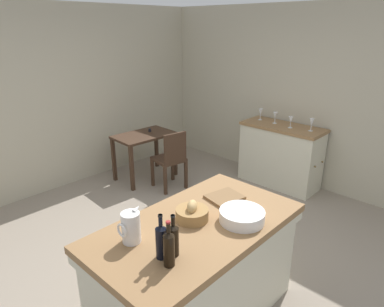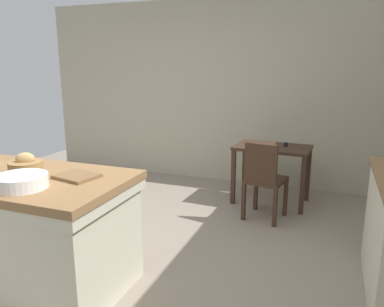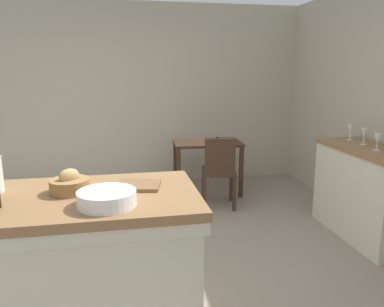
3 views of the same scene
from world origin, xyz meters
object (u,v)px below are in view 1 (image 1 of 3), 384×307
island_table (197,268)px  wooden_chair (171,158)px  wine_bottle_green (169,248)px  wine_glass_right (261,112)px  bread_basket (192,213)px  side_cabinet (280,155)px  wash_bowl (242,216)px  wine_bottle_dark (173,239)px  wine_glass_far_left (312,122)px  wine_glass_middle (275,116)px  wine_bottle_amber (161,241)px  writing_desk (144,141)px  cutting_board (224,197)px  wine_glass_left (291,120)px  pitcher (131,227)px

island_table → wooden_chair: size_ratio=1.88×
wine_bottle_green → wine_glass_right: wine_bottle_green is taller
island_table → bread_basket: (0.01, 0.06, 0.47)m
side_cabinet → bread_basket: bread_basket is taller
wooden_chair → wash_bowl: bearing=-120.6°
wine_bottle_dark → wine_glass_far_left: bearing=10.0°
wash_bowl → wine_glass_middle: wine_glass_middle is taller
side_cabinet → wine_bottle_dark: 3.33m
bread_basket → wine_bottle_amber: (-0.47, -0.17, 0.07)m
writing_desk → wash_bowl: 3.01m
wash_bowl → cutting_board: 0.38m
island_table → wine_glass_left: 2.86m
wine_bottle_dark → wine_glass_right: size_ratio=1.71×
writing_desk → wine_bottle_amber: (-1.96, -2.60, 0.41)m
wine_bottle_green → wine_glass_middle: wine_bottle_green is taller
bread_basket → wine_bottle_dark: bearing=-152.4°
bread_basket → wine_bottle_amber: size_ratio=0.81×
island_table → side_cabinet: size_ratio=1.38×
wash_bowl → wine_glass_middle: bearing=25.6°
side_cabinet → wine_glass_middle: (0.03, 0.16, 0.58)m
cutting_board → wine_bottle_dark: wine_bottle_dark is taller
wine_glass_far_left → wine_glass_right: (0.03, 0.84, -0.00)m
pitcher → wine_bottle_amber: size_ratio=0.84×
wooden_chair → wine_glass_right: bearing=-26.9°
island_table → wine_glass_middle: (2.78, 0.98, 0.56)m
side_cabinet → wine_glass_far_left: bearing=-88.1°
wooden_chair → pitcher: 2.69m
cutting_board → wine_glass_left: 2.35m
side_cabinet → wine_bottle_green: bearing=-162.3°
wine_bottle_dark → wine_glass_far_left: size_ratio=1.66×
side_cabinet → wine_glass_middle: bearing=80.8°
pitcher → wine_bottle_green: (0.01, -0.37, 0.01)m
side_cabinet → wine_glass_middle: wine_glass_middle is taller
wine_glass_left → wine_bottle_amber: bearing=-165.7°
writing_desk → wine_glass_right: wine_glass_right is taller
pitcher → wine_glass_right: size_ratio=1.53×
wine_glass_right → writing_desk: bearing=136.3°
cutting_board → writing_desk: bearing=66.3°
wash_bowl → wine_glass_left: size_ratio=2.13×
pitcher → wine_glass_left: pitcher is taller
side_cabinet → cutting_board: bearing=-162.3°
side_cabinet → cutting_board: side_cabinet is taller
writing_desk → wine_glass_far_left: size_ratio=5.25×
island_table → wooden_chair: (1.51, 1.90, -0.00)m
wash_bowl → wine_bottle_dark: bearing=172.4°
wine_bottle_dark → wine_bottle_green: size_ratio=0.94×
bread_basket → wine_glass_left: (2.71, 0.64, 0.09)m
bread_basket → cutting_board: 0.45m
side_cabinet → pitcher: pitcher is taller
pitcher → cutting_board: 0.94m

